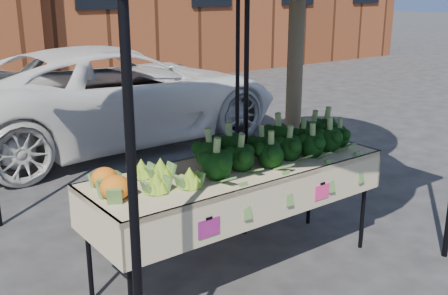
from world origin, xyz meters
TOP-DOWN VIEW (x-y plane):
  - ground at (0.00, 0.00)m, footprint 90.00×90.00m
  - table at (-0.20, 0.07)m, footprint 2.41×0.82m
  - canopy at (-0.07, 0.68)m, footprint 3.16×3.16m
  - broccoli_heap at (0.19, 0.10)m, footprint 1.60×0.57m
  - romanesco_cluster at (-0.86, 0.11)m, footprint 0.43×0.57m
  - cauliflower_pair at (-1.23, 0.14)m, footprint 0.23×0.43m

SIDE VIEW (x-z plane):
  - ground at x=0.00m, z-range 0.00..0.00m
  - table at x=-0.20m, z-range 0.00..0.90m
  - cauliflower_pair at x=-1.23m, z-range 0.90..1.08m
  - romanesco_cluster at x=-0.86m, z-range 0.90..1.10m
  - broccoli_heap at x=0.19m, z-range 0.90..1.16m
  - canopy at x=-0.07m, z-range 0.00..2.74m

